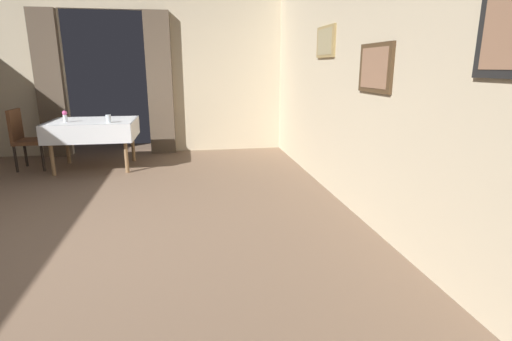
{
  "coord_description": "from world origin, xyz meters",
  "views": [
    {
      "loc": [
        1.4,
        -3.32,
        1.55
      ],
      "look_at": [
        2.07,
        0.63,
        0.49
      ],
      "focal_mm": 27.6,
      "sensor_mm": 36.0,
      "label": 1
    }
  ],
  "objects_px": {
    "flower_vase_mid": "(65,116)",
    "glass_mid_b": "(108,119)",
    "chair_mid_left": "(25,136)",
    "dining_table_mid": "(93,127)"
  },
  "relations": [
    {
      "from": "chair_mid_left",
      "to": "flower_vase_mid",
      "type": "distance_m",
      "value": 0.8
    },
    {
      "from": "dining_table_mid",
      "to": "glass_mid_b",
      "type": "bearing_deg",
      "value": -46.56
    },
    {
      "from": "chair_mid_left",
      "to": "flower_vase_mid",
      "type": "relative_size",
      "value": 5.34
    },
    {
      "from": "flower_vase_mid",
      "to": "glass_mid_b",
      "type": "height_order",
      "value": "flower_vase_mid"
    },
    {
      "from": "flower_vase_mid",
      "to": "glass_mid_b",
      "type": "xyz_separation_m",
      "value": [
        0.64,
        -0.16,
        -0.03
      ]
    },
    {
      "from": "dining_table_mid",
      "to": "flower_vase_mid",
      "type": "height_order",
      "value": "flower_vase_mid"
    },
    {
      "from": "flower_vase_mid",
      "to": "glass_mid_b",
      "type": "bearing_deg",
      "value": -14.07
    },
    {
      "from": "glass_mid_b",
      "to": "flower_vase_mid",
      "type": "bearing_deg",
      "value": 165.93
    },
    {
      "from": "flower_vase_mid",
      "to": "glass_mid_b",
      "type": "distance_m",
      "value": 0.66
    },
    {
      "from": "glass_mid_b",
      "to": "dining_table_mid",
      "type": "bearing_deg",
      "value": 133.44
    }
  ]
}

